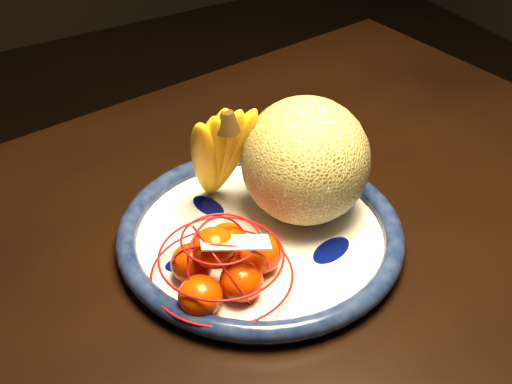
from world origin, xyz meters
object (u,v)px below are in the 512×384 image
cantaloupe (305,161)px  mandarin_bag (222,264)px  dining_table (182,350)px  fruit_bowl (260,235)px  banana_bunch (218,150)px

cantaloupe → mandarin_bag: (-0.14, -0.06, -0.05)m
cantaloupe → mandarin_bag: bearing=-157.4°
dining_table → mandarin_bag: bearing=-15.0°
fruit_bowl → mandarin_bag: (-0.08, -0.05, 0.03)m
cantaloupe → banana_bunch: bearing=141.9°
cantaloupe → banana_bunch: size_ratio=0.95×
mandarin_bag → cantaloupe: bearing=22.6°
dining_table → fruit_bowl: size_ratio=4.47×
fruit_bowl → mandarin_bag: size_ratio=1.93×
cantaloupe → mandarin_bag: cantaloupe is taller
dining_table → mandarin_bag: 0.13m
dining_table → banana_bunch: (0.11, 0.12, 0.17)m
dining_table → cantaloupe: size_ratio=9.92×
cantaloupe → mandarin_bag: 0.16m
fruit_bowl → banana_bunch: 0.11m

